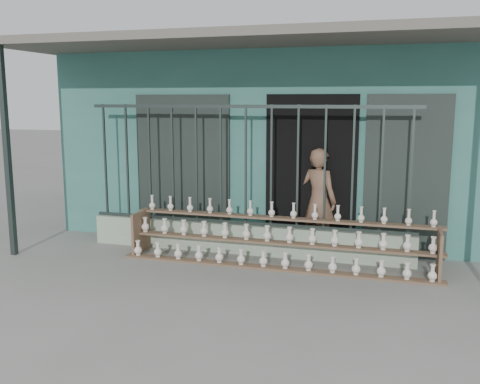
# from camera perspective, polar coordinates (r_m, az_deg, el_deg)

# --- Properties ---
(ground) EXTENTS (60.00, 60.00, 0.00)m
(ground) POSITION_cam_1_polar(r_m,az_deg,el_deg) (7.04, -2.32, -9.38)
(ground) COLOR slate
(workshop_building) EXTENTS (7.40, 6.60, 3.21)m
(workshop_building) POSITION_cam_1_polar(r_m,az_deg,el_deg) (10.77, 4.90, 6.06)
(workshop_building) COLOR #326961
(workshop_building) RESTS_ON ground
(parapet_wall) EXTENTS (5.00, 0.20, 0.45)m
(parapet_wall) POSITION_cam_1_polar(r_m,az_deg,el_deg) (8.16, 0.60, -5.02)
(parapet_wall) COLOR #97AA91
(parapet_wall) RESTS_ON ground
(security_fence) EXTENTS (5.00, 0.04, 1.80)m
(security_fence) POSITION_cam_1_polar(r_m,az_deg,el_deg) (7.95, 0.61, 2.83)
(security_fence) COLOR #283330
(security_fence) RESTS_ON parapet_wall
(shelf_rack) EXTENTS (4.50, 0.68, 0.85)m
(shelf_rack) POSITION_cam_1_polar(r_m,az_deg,el_deg) (7.60, 4.08, -5.09)
(shelf_rack) COLOR brown
(shelf_rack) RESTS_ON ground
(elderly_woman) EXTENTS (0.69, 0.59, 1.61)m
(elderly_woman) POSITION_cam_1_polar(r_m,az_deg,el_deg) (8.20, 8.38, -0.93)
(elderly_woman) COLOR brown
(elderly_woman) RESTS_ON ground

